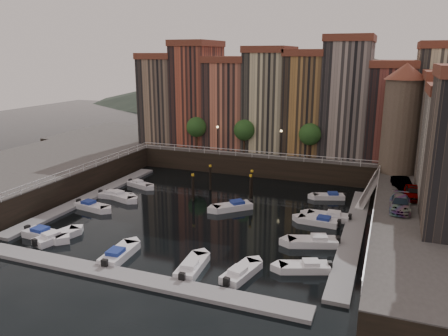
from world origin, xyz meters
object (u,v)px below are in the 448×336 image
at_px(gangway, 370,188).
at_px(car_c, 400,205).
at_px(corner_tower, 402,117).
at_px(boat_left_2, 120,196).
at_px(boat_left_1, 92,206).
at_px(car_b, 402,184).
at_px(car_a, 413,193).
at_px(boat_left_0, 44,235).
at_px(mooring_pilings, 226,185).

distance_m(gangway, car_c, 11.40).
distance_m(corner_tower, boat_left_2, 36.84).
relative_size(boat_left_1, car_b, 1.18).
xyz_separation_m(boat_left_1, car_a, (34.98, 7.80, 3.35)).
xyz_separation_m(boat_left_0, boat_left_1, (-0.92, 8.65, -0.02)).
xyz_separation_m(gangway, car_a, (4.48, -6.58, 1.79)).
xyz_separation_m(gangway, car_b, (3.50, -3.27, 1.75)).
xyz_separation_m(boat_left_2, car_a, (33.97, 3.46, 3.34)).
bearing_deg(boat_left_2, car_b, 27.20).
relative_size(corner_tower, gangway, 1.66).
distance_m(boat_left_2, car_b, 33.85).
height_order(car_b, car_c, car_c).
height_order(corner_tower, car_c, corner_tower).
xyz_separation_m(boat_left_1, car_c, (33.72, 3.59, 3.33)).
xyz_separation_m(car_b, car_c, (-0.29, -7.51, 0.02)).
xyz_separation_m(corner_tower, gangway, (-2.90, -4.50, -8.28)).
distance_m(boat_left_2, car_a, 34.31).
bearing_deg(car_b, corner_tower, 76.32).
relative_size(mooring_pilings, boat_left_0, 1.43).
distance_m(car_a, car_c, 4.40).
relative_size(boat_left_0, boat_left_2, 1.04).
height_order(car_a, car_b, car_a).
bearing_deg(car_a, car_b, 104.03).
bearing_deg(car_a, gangway, 121.86).
xyz_separation_m(boat_left_0, boat_left_2, (0.09, 12.99, -0.02)).
height_order(corner_tower, boat_left_1, corner_tower).
bearing_deg(car_b, boat_left_2, 173.46).
height_order(mooring_pilings, boat_left_1, mooring_pilings).
bearing_deg(corner_tower, mooring_pilings, -156.44).
relative_size(boat_left_2, car_c, 1.02).
distance_m(corner_tower, boat_left_1, 39.61).
height_order(corner_tower, car_a, corner_tower).
bearing_deg(boat_left_2, boat_left_1, -87.45).
xyz_separation_m(boat_left_1, car_b, (34.01, 11.11, 3.31)).
bearing_deg(boat_left_1, corner_tower, 38.35).
bearing_deg(boat_left_0, car_c, 24.72).
relative_size(mooring_pilings, car_c, 1.52).
bearing_deg(mooring_pilings, boat_left_0, -123.32).
distance_m(gangway, boat_left_1, 33.76).
height_order(corner_tower, boat_left_0, corner_tower).
height_order(mooring_pilings, car_a, car_a).
relative_size(mooring_pilings, car_a, 1.72).
bearing_deg(gangway, boat_left_2, -161.21).
xyz_separation_m(corner_tower, boat_left_2, (-32.40, -14.54, -9.83)).
bearing_deg(car_b, boat_left_1, 179.96).
height_order(boat_left_1, car_a, car_a).
height_order(gangway, mooring_pilings, gangway).
height_order(boat_left_0, boat_left_1, boat_left_0).
height_order(boat_left_0, boat_left_2, boat_left_0).
relative_size(mooring_pilings, boat_left_1, 1.51).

